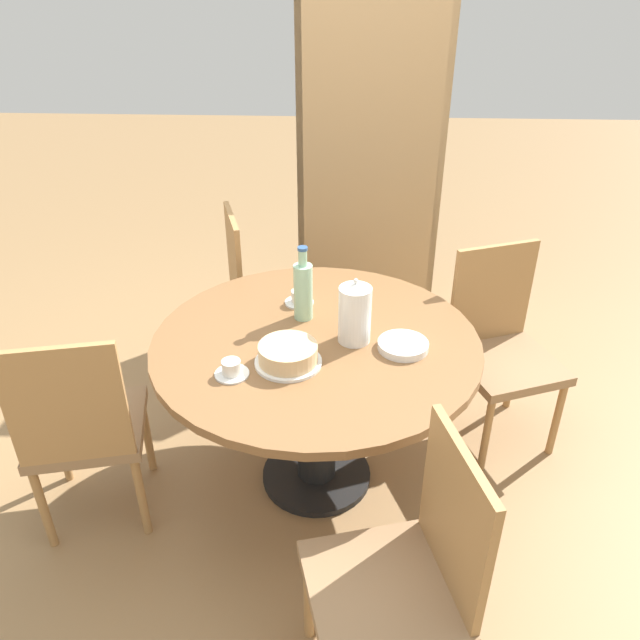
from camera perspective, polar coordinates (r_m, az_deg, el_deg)
ground_plane at (r=2.85m, az=-0.32°, el=-14.12°), size 14.00×14.00×0.00m
dining_table at (r=2.48m, az=-0.35°, el=-4.67°), size 1.27×1.27×0.72m
chair_a at (r=2.93m, az=16.22°, el=-2.20°), size 0.54×0.54×0.91m
chair_b at (r=3.27m, az=-5.34°, el=2.61°), size 0.53×0.53×0.91m
chair_c at (r=2.53m, az=-20.84°, el=-9.07°), size 0.50×0.50×0.91m
chair_d at (r=1.94m, az=7.76°, el=-21.97°), size 0.52×0.52×0.91m
bookshelf at (r=3.73m, az=4.41°, el=13.01°), size 0.82×0.28×1.84m
coffee_pot at (r=2.33m, az=3.20°, el=0.66°), size 0.12×0.12×0.26m
water_bottle at (r=2.48m, az=-1.55°, el=2.79°), size 0.08×0.08×0.31m
cake_main at (r=2.24m, az=-2.94°, el=-3.20°), size 0.24×0.24×0.08m
cup_a at (r=2.21m, az=-8.09°, el=-4.50°), size 0.12×0.12×0.06m
cup_b at (r=2.63m, az=-1.92°, el=1.99°), size 0.12×0.12×0.06m
plate_stack at (r=2.35m, az=7.60°, el=-2.32°), size 0.19×0.19×0.03m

